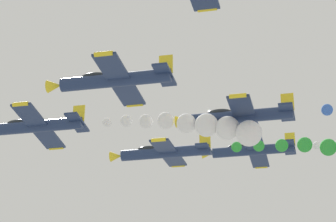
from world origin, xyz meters
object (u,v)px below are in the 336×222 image
airplane_left_inner (113,80)px  airplane_left_outer (238,116)px  airplane_lead (34,126)px  airplane_right_inner (163,152)px  airplane_trailing (251,150)px

airplane_left_inner → airplane_left_outer: 12.16m
airplane_lead → airplane_left_outer: (-0.01, -18.84, -0.68)m
airplane_right_inner → airplane_left_outer: 13.34m
airplane_right_inner → airplane_left_outer: airplane_right_inner is taller
airplane_left_inner → airplane_left_outer: airplane_left_inner is taller
airplane_trailing → airplane_left_outer: bearing=-177.1°
airplane_lead → airplane_left_inner: (-8.34, -10.00, -0.14)m
airplane_left_outer → airplane_trailing: bearing=2.9°
airplane_left_outer → airplane_lead: bearing=90.0°
airplane_left_outer → airplane_right_inner: bearing=41.9°
airplane_lead → airplane_left_outer: airplane_lead is taller
airplane_left_outer → airplane_trailing: airplane_trailing is taller
airplane_lead → airplane_right_inner: 14.04m
airplane_left_inner → airplane_left_outer: (8.33, -8.84, -0.54)m
airplane_trailing → airplane_right_inner: bearing=139.4°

